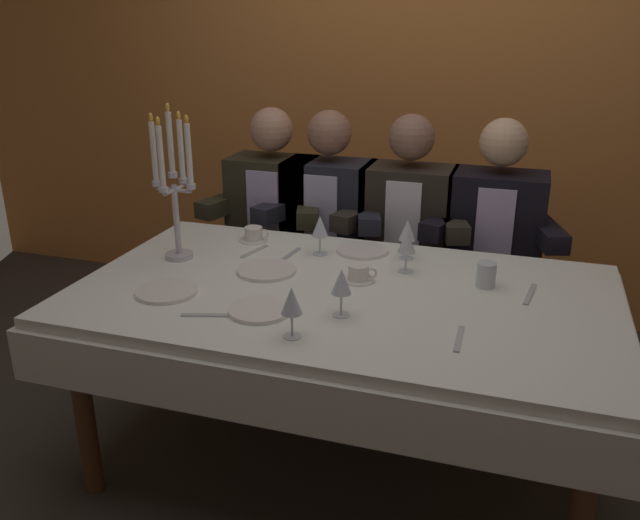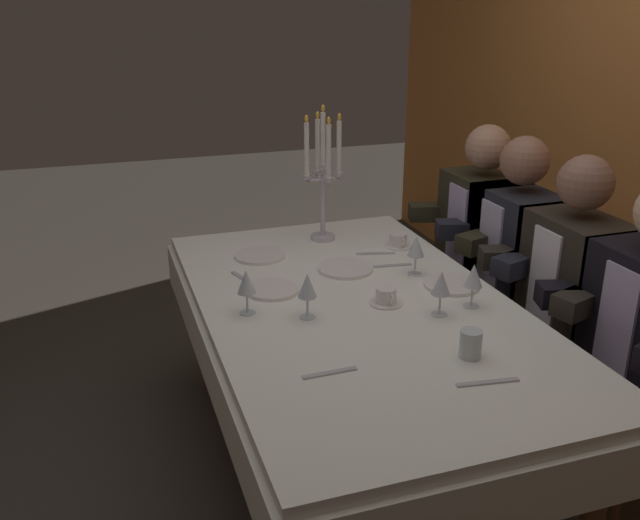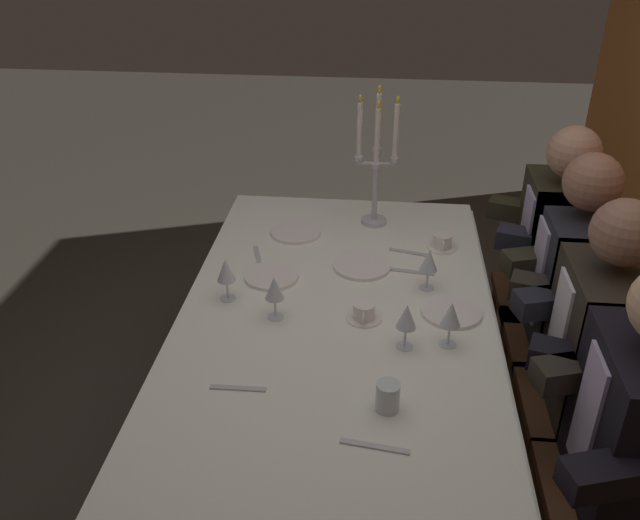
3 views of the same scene
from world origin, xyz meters
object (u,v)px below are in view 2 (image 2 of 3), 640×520
Objects in this scene: wine_glass_2 at (307,287)px; coffee_cup_0 at (398,241)px; dinner_plate_3 at (260,255)px; coffee_cup_1 at (386,297)px; dinner_plate_1 at (452,285)px; candelabra at (323,177)px; dinner_plate_2 at (272,289)px; dinner_plate_0 at (345,268)px; seated_diner_2 at (573,281)px; wine_glass_4 at (441,284)px; wine_glass_0 at (246,283)px; dining_table at (357,333)px; seated_diner_1 at (516,249)px; seated_diner_0 at (482,229)px; wine_glass_1 at (473,277)px; water_tumbler_0 at (471,344)px; wine_glass_3 at (416,247)px.

wine_glass_2 reaches higher than coffee_cup_0.
coffee_cup_1 reaches higher than dinner_plate_3.
dinner_plate_1 is at bearing 48.67° from dinner_plate_3.
candelabra is at bearing 179.11° from coffee_cup_1.
dinner_plate_3 is (-0.37, 0.04, 0.00)m from dinner_plate_2.
dinner_plate_3 is (-0.26, -0.30, 0.00)m from dinner_plate_0.
dinner_plate_3 is at bearing -67.94° from candelabra.
wine_glass_4 is at bearing -80.02° from seated_diner_2.
candelabra is at bearing -135.12° from seated_diner_2.
dinner_plate_2 is 0.24m from wine_glass_0.
wine_glass_4 is 0.13× the size of seated_diner_2.
dining_table is at bearing -126.91° from wine_glass_4.
wine_glass_4 is 0.22m from coffee_cup_1.
seated_diner_1 reaches higher than dining_table.
dinner_plate_2 is at bearing -103.40° from seated_diner_2.
seated_diner_2 reaches higher than coffee_cup_0.
wine_glass_2 is 0.13× the size of seated_diner_0.
seated_diner_0 is at bearing 82.72° from candelabra.
dining_table is at bearing 104.08° from wine_glass_2.
coffee_cup_0 reaches higher than dining_table.
seated_diner_2 is (-0.11, 0.65, -0.12)m from wine_glass_4.
seated_diner_0 is (-0.62, 0.89, 0.11)m from dining_table.
dinner_plate_1 is 1.62× the size of coffee_cup_0.
wine_glass_1 and wine_glass_2 have the same top height.
candelabra is 0.86m from wine_glass_0.
coffee_cup_0 is at bearing 83.67° from dinner_plate_3.
water_tumbler_0 is at bearing -32.63° from seated_diner_0.
water_tumbler_0 is 0.07× the size of seated_diner_0.
wine_glass_1 reaches higher than water_tumbler_0.
dinner_plate_2 is 0.96× the size of dinner_plate_3.
seated_diner_0 is (-0.29, 0.81, -0.01)m from dinner_plate_0.
wine_glass_2 is at bearing -105.84° from wine_glass_4.
dinner_plate_3 is (-0.58, -0.22, 0.13)m from dining_table.
wine_glass_1 and wine_glass_4 have the same top height.
seated_diner_0 reaches higher than dinner_plate_0.
dinner_plate_0 is at bearing -176.20° from coffee_cup_1.
wine_glass_1 is 0.59m from wine_glass_2.
dining_table is 0.66m from coffee_cup_0.
wine_glass_1 is 0.67m from coffee_cup_0.
seated_diner_2 is at bearing 87.60° from coffee_cup_1.
wine_glass_3 is at bearing 168.42° from water_tumbler_0.
dinner_plate_2 is 0.60m from wine_glass_3.
coffee_cup_0 is 0.53m from seated_diner_1.
seated_diner_1 is (-0.32, 0.89, 0.11)m from dining_table.
dinner_plate_2 is 1.18m from seated_diner_2.
dinner_plate_3 is at bearing -140.79° from wine_glass_1.
candelabra is 2.70× the size of dinner_plate_0.
water_tumbler_0 is 0.46m from coffee_cup_1.
candelabra reaches higher than water_tumbler_0.
coffee_cup_1 is at bearing 56.36° from dinner_plate_2.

